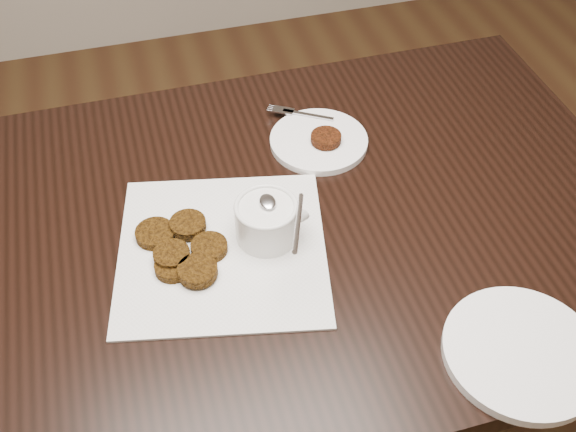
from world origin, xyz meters
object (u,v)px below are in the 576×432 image
object	(u,v)px
table	(269,349)
plate_empty	(522,352)
plate_with_patty	(319,138)
sauce_ramekin	(266,206)
napkin	(222,250)

from	to	relation	value
table	plate_empty	bearing A→B (deg)	-50.53
plate_with_patty	plate_empty	bearing A→B (deg)	-75.58
plate_empty	sauce_ramekin	bearing A→B (deg)	132.24
napkin	plate_with_patty	distance (m)	0.31
napkin	plate_with_patty	size ratio (longest dim) A/B	1.81
plate_empty	plate_with_patty	bearing A→B (deg)	104.42
table	plate_empty	size ratio (longest dim) A/B	5.94
napkin	sauce_ramekin	xyz separation A→B (m)	(0.08, 0.01, 0.07)
sauce_ramekin	table	bearing A→B (deg)	82.67
table	sauce_ramekin	world-z (taller)	sauce_ramekin
napkin	plate_with_patty	bearing A→B (deg)	42.53
table	sauce_ramekin	xyz separation A→B (m)	(-0.00, -0.03, 0.45)
table	plate_empty	xyz separation A→B (m)	(0.28, -0.34, 0.38)
plate_empty	table	bearing A→B (deg)	129.47
sauce_ramekin	plate_empty	bearing A→B (deg)	-47.76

